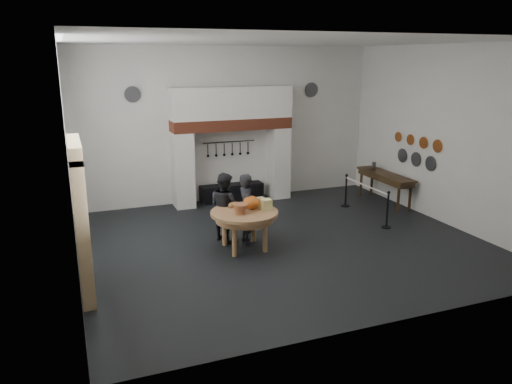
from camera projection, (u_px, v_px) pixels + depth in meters
name	position (u px, v px, depth m)	size (l,w,h in m)	color
floor	(282.00, 242.00, 11.66)	(9.00, 8.00, 0.02)	black
ceiling	(285.00, 41.00, 10.48)	(9.00, 8.00, 0.02)	silver
wall_back	(228.00, 125.00, 14.68)	(9.00, 0.02, 4.50)	silver
wall_front	(392.00, 190.00, 7.47)	(9.00, 0.02, 4.50)	silver
wall_left	(68.00, 161.00, 9.52)	(0.02, 8.00, 4.50)	silver
wall_right	(445.00, 136.00, 12.63)	(0.02, 8.00, 4.50)	silver
chimney_pier_left	(183.00, 170.00, 14.16)	(0.55, 0.70, 2.15)	silver
chimney_pier_right	(278.00, 162.00, 15.18)	(0.55, 0.70, 2.15)	silver
hearth_brick_band	(232.00, 124.00, 14.35)	(3.50, 0.72, 0.32)	#9E442B
chimney_hood	(231.00, 103.00, 14.19)	(3.50, 0.70, 0.90)	silver
iron_range	(232.00, 192.00, 14.95)	(1.90, 0.45, 0.50)	black
utensil_rail	(229.00, 142.00, 14.74)	(0.02, 0.02, 1.60)	black
door_recess	(76.00, 227.00, 8.89)	(0.04, 1.10, 2.50)	black
door_jamb_near	(83.00, 236.00, 8.27)	(0.22, 0.30, 2.60)	tan
door_jamb_far	(80.00, 213.00, 9.54)	(0.22, 0.30, 2.60)	tan
door_lintel	(74.00, 149.00, 8.55)	(0.22, 1.70, 0.30)	tan
wall_plaque	(73.00, 184.00, 10.42)	(0.05, 0.34, 0.44)	gold
work_table	(244.00, 213.00, 11.04)	(1.51, 1.51, 0.07)	tan
pumpkin	(251.00, 203.00, 11.15)	(0.36, 0.36, 0.31)	#C6591B
cheese_block_big	(266.00, 204.00, 11.13)	(0.22, 0.22, 0.24)	#DCD784
cheese_block_small	(260.00, 202.00, 11.40)	(0.18, 0.18, 0.20)	#DDC684
wicker_basket	(240.00, 209.00, 10.81)	(0.32, 0.32, 0.22)	#995B38
bread_loaf	(235.00, 205.00, 11.29)	(0.31, 0.18, 0.13)	#926133
visitor_near	(247.00, 209.00, 11.36)	(0.60, 0.40, 1.65)	black
visitor_far	(225.00, 207.00, 11.59)	(0.79, 0.61, 1.62)	black
side_table	(385.00, 174.00, 14.52)	(0.55, 2.20, 0.06)	#362513
pewter_jug	(374.00, 166.00, 15.02)	(0.12, 0.12, 0.22)	#515156
copper_pan_a	(438.00, 146.00, 12.88)	(0.34, 0.34, 0.03)	#C6662D
copper_pan_b	(423.00, 143.00, 13.37)	(0.32, 0.32, 0.03)	#C6662D
copper_pan_c	(410.00, 140.00, 13.87)	(0.30, 0.30, 0.03)	#C6662D
copper_pan_d	(398.00, 137.00, 14.36)	(0.28, 0.28, 0.03)	#C6662D
pewter_plate_left	(431.00, 164.00, 13.19)	(0.40, 0.40, 0.03)	#4C4C51
pewter_plate_mid	(416.00, 159.00, 13.73)	(0.40, 0.40, 0.03)	#4C4C51
pewter_plate_right	(402.00, 155.00, 14.27)	(0.40, 0.40, 0.03)	#4C4C51
pewter_plate_back_left	(133.00, 94.00, 13.46)	(0.44, 0.44, 0.03)	#4C4C51
pewter_plate_back_right	(311.00, 90.00, 15.33)	(0.44, 0.44, 0.03)	#4C4C51
barrier_post_near	(387.00, 211.00, 12.51)	(0.05, 0.05, 0.90)	black
barrier_post_far	(346.00, 191.00, 14.31)	(0.05, 0.05, 0.90)	black
barrier_rope	(366.00, 186.00, 13.31)	(0.04, 0.04, 2.00)	white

